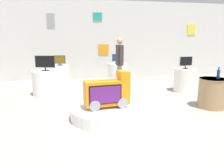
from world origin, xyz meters
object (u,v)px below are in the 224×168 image
main_display_pedestal (107,113)px  tv_on_left_rear (186,62)px  tv_on_center_rear (45,62)px  tv_on_right_rear (117,59)px  tv_on_far_right (60,60)px  shopper_browsing_near_truck (120,60)px  display_pedestal_far_right (60,76)px  display_pedestal_right_rear (117,73)px  display_pedestal_left_rear (185,80)px  novelty_firetruck_tv (108,93)px  bottle_on_side_table (218,74)px  side_table_round (212,93)px  display_pedestal_center_rear (46,83)px

main_display_pedestal → tv_on_left_rear: bearing=32.5°
tv_on_center_rear → tv_on_right_rear: size_ratio=1.50×
tv_on_far_right → shopper_browsing_near_truck: bearing=-34.0°
display_pedestal_far_right → shopper_browsing_near_truck: bearing=-34.1°
display_pedestal_right_rear → tv_on_far_right: tv_on_far_right is taller
display_pedestal_left_rear → tv_on_center_rear: bearing=174.1°
main_display_pedestal → display_pedestal_left_rear: 3.51m
novelty_firetruck_tv → display_pedestal_far_right: size_ratio=1.31×
tv_on_center_rear → bottle_on_side_table: 4.85m
tv_on_far_right → bottle_on_side_table: (3.94, -3.45, -0.07)m
main_display_pedestal → bottle_on_side_table: size_ratio=5.38×
side_table_round → tv_on_far_right: bearing=138.4°
display_pedestal_right_rear → bottle_on_side_table: bottle_on_side_table is taller
novelty_firetruck_tv → shopper_browsing_near_truck: (0.82, 2.31, 0.46)m
tv_on_left_rear → tv_on_far_right: 4.40m
main_display_pedestal → shopper_browsing_near_truck: (0.84, 2.31, 0.91)m
tv_on_right_rear → side_table_round: tv_on_right_rear is taller
display_pedestal_far_right → bottle_on_side_table: size_ratio=2.58×
tv_on_far_right → side_table_round: (3.84, -3.41, -0.56)m
display_pedestal_right_rear → shopper_browsing_near_truck: bearing=-100.1°
display_pedestal_left_rear → shopper_browsing_near_truck: bearing=168.8°
novelty_firetruck_tv → side_table_round: 2.74m
tv_on_right_rear → tv_on_center_rear: bearing=-151.6°
shopper_browsing_near_truck → tv_on_right_rear: bearing=79.8°
tv_on_left_rear → display_pedestal_right_rear: size_ratio=0.65×
display_pedestal_left_rear → display_pedestal_center_rear: same height
main_display_pedestal → tv_on_left_rear: (2.95, 1.88, 0.86)m
main_display_pedestal → tv_on_left_rear: 3.61m
tv_on_far_right → main_display_pedestal: bearing=-73.1°
main_display_pedestal → novelty_firetruck_tv: (0.02, -0.00, 0.45)m
display_pedestal_left_rear → side_table_round: 1.70m
side_table_round → shopper_browsing_near_truck: shopper_browsing_near_truck is taller
tv_on_left_rear → tv_on_right_rear: size_ratio=1.26×
tv_on_right_rear → bottle_on_side_table: bearing=-64.0°
display_pedestal_far_right → tv_on_far_right: tv_on_far_right is taller
tv_on_center_rear → tv_on_right_rear: tv_on_center_rear is taller
tv_on_left_rear → bottle_on_side_table: size_ratio=1.69×
tv_on_right_rear → side_table_round: bearing=-65.0°
tv_on_left_rear → display_pedestal_far_right: size_ratio=0.65×
side_table_round → bottle_on_side_table: bearing=-24.3°
tv_on_center_rear → tv_on_right_rear: bearing=28.4°
display_pedestal_far_right → tv_on_left_rear: bearing=-23.2°
novelty_firetruck_tv → display_pedestal_right_rear: bearing=74.0°
tv_on_left_rear → tv_on_right_rear: tv_on_left_rear is taller
tv_on_far_right → side_table_round: size_ratio=0.55×
display_pedestal_left_rear → display_pedestal_right_rear: same height
display_pedestal_far_right → tv_on_center_rear: bearing=-107.1°
bottle_on_side_table → shopper_browsing_near_truck: shopper_browsing_near_truck is taller
display_pedestal_center_rear → tv_on_far_right: size_ratio=2.01×
tv_on_center_rear → shopper_browsing_near_truck: size_ratio=0.34×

